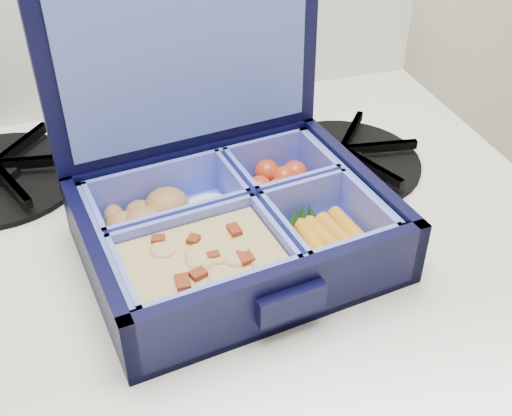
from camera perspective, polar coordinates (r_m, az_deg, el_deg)
name	(u,v)px	position (r m, az deg, el deg)	size (l,w,h in m)	color
bento_box	(235,228)	(0.54, -1.84, -1.75)	(0.25, 0.20, 0.06)	black
burner_grate	(342,154)	(0.68, 7.61, 4.77)	(0.17, 0.17, 0.02)	black
fork	(199,158)	(0.69, -5.06, 4.47)	(0.02, 0.16, 0.01)	#B6B6B6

